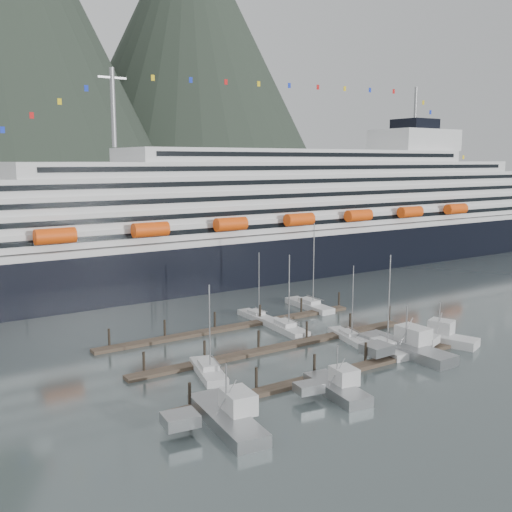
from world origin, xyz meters
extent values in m
plane|color=#4D5A5B|center=(0.00, 0.00, 0.00)|extent=(1600.00, 1600.00, 0.00)
cone|color=black|center=(300.00, 620.00, 155.00)|extent=(360.00, 360.00, 360.00)
cube|color=black|center=(25.00, 55.00, 4.00)|extent=(210.00, 28.00, 12.00)
cube|color=silver|center=(25.00, 55.00, 10.50)|extent=(205.80, 27.44, 1.50)
cube|color=silver|center=(30.00, 55.00, 13.10)|extent=(185.00, 26.00, 3.20)
cube|color=black|center=(30.00, 41.95, 13.26)|extent=(175.75, 0.20, 1.00)
cube|color=silver|center=(32.00, 55.00, 16.30)|extent=(180.00, 25.00, 3.20)
cube|color=black|center=(32.00, 42.45, 16.46)|extent=(171.00, 0.20, 1.00)
cube|color=silver|center=(34.00, 55.00, 19.50)|extent=(172.00, 24.00, 3.20)
cube|color=black|center=(34.00, 42.95, 19.66)|extent=(163.40, 0.20, 1.00)
cube|color=silver|center=(36.00, 55.00, 22.70)|extent=(160.00, 23.00, 3.20)
cube|color=black|center=(36.00, 43.45, 22.86)|extent=(152.00, 0.20, 1.00)
cube|color=silver|center=(38.00, 55.00, 25.80)|extent=(140.00, 22.00, 3.00)
cube|color=black|center=(38.00, 43.95, 25.95)|extent=(133.00, 0.20, 1.00)
cube|color=silver|center=(40.00, 55.00, 28.80)|extent=(95.00, 20.00, 3.00)
cube|color=black|center=(40.00, 44.95, 28.95)|extent=(90.25, 0.20, 1.00)
cube|color=silver|center=(80.00, 55.00, 33.30)|extent=(22.00, 16.00, 6.00)
cube|color=black|center=(80.00, 55.00, 37.80)|extent=(10.00, 10.00, 3.00)
cylinder|color=gray|center=(-10.00, 55.00, 38.30)|extent=(1.00, 1.00, 16.00)
cylinder|color=gray|center=(80.00, 55.00, 43.30)|extent=(0.80, 0.80, 10.00)
cylinder|color=#FF4E0D|center=(-27.00, 40.00, 14.50)|extent=(7.00, 2.80, 2.80)
cylinder|color=#FF4E0D|center=(-9.00, 40.00, 14.50)|extent=(7.00, 2.80, 2.80)
cylinder|color=#FF4E0D|center=(9.00, 40.00, 14.50)|extent=(7.00, 2.80, 2.80)
cylinder|color=#FF4E0D|center=(27.00, 40.00, 14.50)|extent=(7.00, 2.80, 2.80)
cylinder|color=#FF4E0D|center=(45.00, 40.00, 14.50)|extent=(7.00, 2.80, 2.80)
cylinder|color=#FF4E0D|center=(63.00, 40.00, 14.50)|extent=(7.00, 2.80, 2.80)
cylinder|color=#FF4E0D|center=(81.00, 40.00, 14.50)|extent=(7.00, 2.80, 2.80)
cube|color=#3E3428|center=(-5.00, -10.00, 0.25)|extent=(48.00, 2.00, 0.50)
cylinder|color=black|center=(-26.00, -8.90, 1.40)|extent=(0.36, 0.36, 3.20)
cylinder|color=black|center=(-17.00, -8.90, 1.40)|extent=(0.36, 0.36, 3.20)
cylinder|color=black|center=(-8.00, -8.90, 1.40)|extent=(0.36, 0.36, 3.20)
cylinder|color=black|center=(1.00, -8.90, 1.40)|extent=(0.36, 0.36, 3.20)
cylinder|color=black|center=(10.00, -8.90, 1.40)|extent=(0.36, 0.36, 3.20)
cylinder|color=black|center=(19.00, -8.90, 1.40)|extent=(0.36, 0.36, 3.20)
cube|color=#3E3428|center=(-5.00, 3.00, 0.25)|extent=(48.00, 2.00, 0.50)
cylinder|color=black|center=(-26.00, 4.10, 1.40)|extent=(0.36, 0.36, 3.20)
cylinder|color=black|center=(-17.00, 4.10, 1.40)|extent=(0.36, 0.36, 3.20)
cylinder|color=black|center=(-8.00, 4.10, 1.40)|extent=(0.36, 0.36, 3.20)
cylinder|color=black|center=(1.00, 4.10, 1.40)|extent=(0.36, 0.36, 3.20)
cylinder|color=black|center=(10.00, 4.10, 1.40)|extent=(0.36, 0.36, 3.20)
cylinder|color=black|center=(19.00, 4.10, 1.40)|extent=(0.36, 0.36, 3.20)
cube|color=#3E3428|center=(-5.00, 16.00, 0.25)|extent=(48.00, 2.00, 0.50)
cylinder|color=black|center=(-26.00, 17.10, 1.40)|extent=(0.36, 0.36, 3.20)
cylinder|color=black|center=(-17.00, 17.10, 1.40)|extent=(0.36, 0.36, 3.20)
cylinder|color=black|center=(-8.00, 17.10, 1.40)|extent=(0.36, 0.36, 3.20)
cylinder|color=black|center=(1.00, 17.10, 1.40)|extent=(0.36, 0.36, 3.20)
cylinder|color=black|center=(10.00, 17.10, 1.40)|extent=(0.36, 0.36, 3.20)
cylinder|color=black|center=(19.00, 17.10, 1.40)|extent=(0.36, 0.36, 3.20)
cube|color=silver|center=(-19.12, -0.78, 0.25)|extent=(5.16, 10.12, 1.51)
cube|color=silver|center=(-19.12, -0.78, 1.24)|extent=(2.95, 3.84, 0.86)
cylinder|color=gray|center=(-19.37, -1.73, 6.57)|extent=(0.17, 0.17, 11.20)
cube|color=silver|center=(1.17, 9.93, 0.25)|extent=(3.83, 10.85, 1.57)
cube|color=silver|center=(1.17, 9.93, 1.29)|extent=(2.56, 3.90, 0.90)
cylinder|color=gray|center=(1.08, 8.87, 6.90)|extent=(0.18, 0.18, 11.79)
cube|color=silver|center=(6.63, 0.71, 0.25)|extent=(4.39, 9.95, 1.23)
cube|color=silver|center=(6.63, 0.71, 1.01)|extent=(2.47, 3.70, 0.70)
cylinder|color=gray|center=(6.41, -0.23, 6.34)|extent=(0.14, 0.14, 11.09)
cube|color=silver|center=(1.47, 19.01, 0.25)|extent=(2.55, 8.68, 1.35)
cube|color=silver|center=(1.47, 19.01, 1.11)|extent=(1.94, 3.04, 0.77)
cylinder|color=gray|center=(1.46, 18.14, 6.41)|extent=(0.15, 0.15, 11.08)
cube|color=silver|center=(14.06, 19.89, 0.25)|extent=(3.37, 12.05, 1.59)
cube|color=silver|center=(14.06, 19.89, 1.31)|extent=(2.42, 4.26, 0.91)
cylinder|color=gray|center=(14.02, 18.70, 8.64)|extent=(0.18, 0.18, 15.23)
cube|color=silver|center=(6.89, -6.38, 0.25)|extent=(4.17, 10.33, 1.56)
cube|color=silver|center=(6.89, -6.38, 1.28)|extent=(2.67, 3.77, 0.89)
cylinder|color=gray|center=(6.76, -7.38, 7.72)|extent=(0.18, 0.18, 13.43)
cube|color=gray|center=(-24.81, -15.00, 0.35)|extent=(5.27, 13.81, 2.07)
cube|color=gray|center=(-29.89, -14.41, 1.66)|extent=(3.84, 3.35, 1.24)
cube|color=silver|center=(-23.47, -15.16, 2.38)|extent=(3.35, 4.35, 2.28)
cube|color=black|center=(-23.47, -15.16, 3.21)|extent=(3.11, 4.06, 0.52)
cylinder|color=gray|center=(-24.81, -15.00, 4.14)|extent=(0.17, 0.17, 5.18)
cube|color=gray|center=(-9.51, -15.00, 0.35)|extent=(4.75, 10.60, 1.86)
cube|color=gray|center=(-13.36, -14.46, 1.49)|extent=(3.45, 2.67, 1.12)
cube|color=silver|center=(-8.50, -15.14, 2.14)|extent=(3.01, 3.40, 2.05)
cube|color=black|center=(-8.50, -15.14, 2.88)|extent=(2.79, 3.17, 0.46)
cylinder|color=gray|center=(-9.51, -15.00, 3.72)|extent=(0.15, 0.15, 4.65)
cube|color=gray|center=(8.87, -8.92, 0.35)|extent=(4.29, 15.57, 2.21)
cube|color=gray|center=(2.98, -9.04, 1.77)|extent=(3.83, 3.48, 1.33)
cube|color=silver|center=(10.42, -8.89, 2.55)|extent=(3.19, 4.71, 2.43)
cube|color=black|center=(10.42, -8.89, 3.43)|extent=(2.96, 4.39, 0.55)
cylinder|color=gray|center=(8.87, -8.92, 4.43)|extent=(0.18, 0.18, 5.53)
cube|color=silver|center=(17.08, -8.01, 0.35)|extent=(7.32, 12.11, 1.94)
cube|color=silver|center=(12.94, -9.54, 1.55)|extent=(3.98, 3.54, 1.16)
cube|color=silver|center=(18.17, -7.60, 2.23)|extent=(3.76, 4.21, 2.13)
cube|color=black|center=(18.17, -7.60, 3.00)|extent=(3.49, 3.93, 0.48)
cylinder|color=gray|center=(17.08, -8.01, 3.87)|extent=(0.15, 0.15, 4.84)
camera|label=1|loc=(-55.06, -66.38, 27.64)|focal=42.00mm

